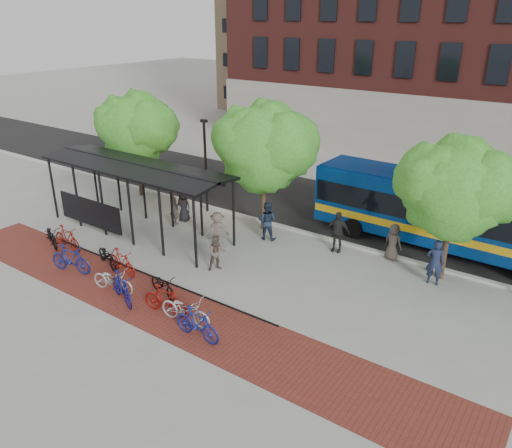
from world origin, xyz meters
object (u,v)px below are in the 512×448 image
Objects in this scene: bus at (447,211)px; pedestrian_4 at (337,232)px; bike_5 at (122,262)px; bike_6 at (113,280)px; pedestrian_2 at (267,221)px; bike_7 at (122,288)px; bike_11 at (197,324)px; pedestrian_7 at (435,262)px; bike_4 at (107,256)px; bike_3 at (71,259)px; pedestrian_1 at (174,207)px; tree_c at (458,186)px; pedestrian_3 at (218,230)px; tree_a at (137,126)px; pedestrian_0 at (184,206)px; bike_8 at (163,285)px; bike_9 at (165,300)px; bike_10 at (185,310)px; bus_shelter at (133,174)px; pedestrian_8 at (217,253)px; tree_b at (266,144)px; lamp_post_left at (206,163)px.

pedestrian_4 is at bearing -140.89° from bus.
bike_5 reaches higher than bike_6.
bus reaches higher than pedestrian_2.
bike_7 reaches higher than bike_11.
bike_4 is at bearing 18.38° from pedestrian_7.
pedestrian_4 is (0.77, 8.86, 0.40)m from bike_11.
bike_3 is 6.48m from pedestrian_1.
tree_c reaches higher than pedestrian_2.
pedestrian_1 is 3.85m from pedestrian_3.
tree_a is 13.54m from pedestrian_4.
pedestrian_0 is at bearing 25.93° from bike_4.
bike_5 is (1.88, 1.16, -0.07)m from bike_3.
pedestrian_2 reaches higher than bike_8.
bike_9 is 0.89× the size of bike_10.
bike_6 is (-9.53, -11.48, -1.40)m from bus.
bus_shelter is 5.42× the size of bike_6.
bike_11 is 1.07× the size of pedestrian_3.
bike_6 is 7.59m from pedestrian_0.
bike_11 is 8.52m from pedestrian_2.
pedestrian_8 is at bearing 17.11° from pedestrian_7.
tree_b is at bearing -6.76° from bike_4.
tree_a is 9.99m from bike_4.
tree_c is at bearing -4.19° from pedestrian_0.
bike_7 is at bearing -93.40° from tree_b.
pedestrian_1 reaches higher than bike_5.
pedestrian_7 is (7.36, 7.86, 0.41)m from bike_9.
pedestrian_7 is at bearing -36.43° from bike_8.
bike_10 reaches higher than bike_5.
bike_10 is at bearing -113.31° from pedestrian_4.
pedestrian_1 is 13.16m from pedestrian_7.
bike_4 is at bearing 66.65° from bike_9.
bus_shelter is 5.78× the size of pedestrian_1.
tree_c reaches higher than bus.
tree_a is 3.47× the size of pedestrian_3.
tree_c is at bearing -59.13° from bike_6.
bus is 6.43× the size of pedestrian_2.
bus_shelter is 2.84m from pedestrian_1.
bus is at bearing -15.26° from bike_7.
pedestrian_7 is 1.23× the size of pedestrian_8.
bike_7 is at bearing 91.13° from bike_10.
lamp_post_left reaches higher than bike_5.
pedestrian_8 is (0.03, -3.87, -0.17)m from pedestrian_2.
lamp_post_left reaches higher than pedestrian_1.
pedestrian_1 reaches higher than bike_10.
bike_4 is 0.93× the size of bike_7.
bus reaches higher than bike_6.
bike_3 is at bearing -90.51° from lamp_post_left.
bike_6 is at bearing 82.50° from bike_9.
bus is 12.90m from bike_11.
tree_b reaches higher than pedestrian_2.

